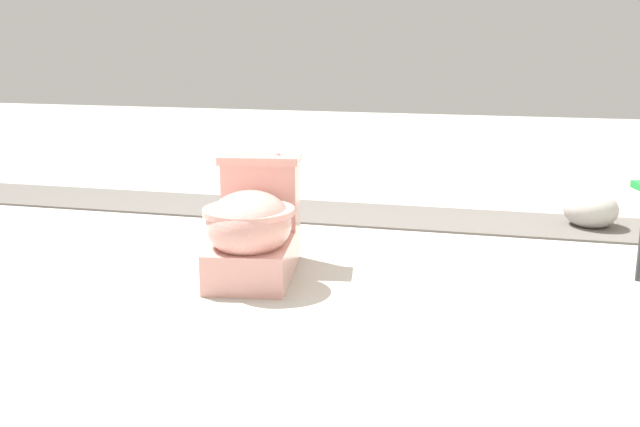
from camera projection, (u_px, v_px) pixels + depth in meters
name	position (u px, v px, depth m)	size (l,w,h in m)	color
ground_plane	(269.00, 277.00, 3.29)	(14.00, 14.00, 0.00)	#B7B2A8
gravel_strip	(417.00, 218.00, 4.32)	(0.56, 8.00, 0.01)	#605B56
toilet	(253.00, 227.00, 3.26)	(0.68, 0.47, 0.52)	#E09E93
boulder_near	(590.00, 209.00, 4.10)	(0.31, 0.27, 0.21)	#B7B2AD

